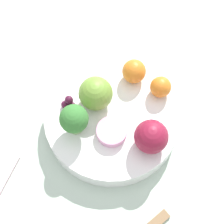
{
  "coord_description": "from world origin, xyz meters",
  "views": [
    {
      "loc": [
        0.27,
        0.07,
        0.66
      ],
      "look_at": [
        0.0,
        0.0,
        0.07
      ],
      "focal_mm": 60.0,
      "sensor_mm": 36.0,
      "label": 1
    }
  ],
  "objects_px": {
    "grape_cluster": "(69,104)",
    "small_cup": "(112,132)",
    "orange_front": "(161,87)",
    "orange_back": "(134,71)",
    "bowl": "(112,119)",
    "apple_red": "(96,93)",
    "apple_green": "(151,137)",
    "broccoli": "(74,120)"
  },
  "relations": [
    {
      "from": "broccoli",
      "to": "grape_cluster",
      "type": "xyz_separation_m",
      "value": [
        -0.04,
        -0.02,
        -0.03
      ]
    },
    {
      "from": "apple_red",
      "to": "grape_cluster",
      "type": "distance_m",
      "value": 0.05
    },
    {
      "from": "orange_front",
      "to": "orange_back",
      "type": "relative_size",
      "value": 0.88
    },
    {
      "from": "bowl",
      "to": "small_cup",
      "type": "relative_size",
      "value": 4.61
    },
    {
      "from": "orange_front",
      "to": "small_cup",
      "type": "distance_m",
      "value": 0.12
    },
    {
      "from": "bowl",
      "to": "apple_red",
      "type": "xyz_separation_m",
      "value": [
        -0.02,
        -0.03,
        0.05
      ]
    },
    {
      "from": "bowl",
      "to": "grape_cluster",
      "type": "bearing_deg",
      "value": -86.69
    },
    {
      "from": "apple_green",
      "to": "small_cup",
      "type": "xyz_separation_m",
      "value": [
        -0.0,
        -0.07,
        -0.02
      ]
    },
    {
      "from": "bowl",
      "to": "orange_back",
      "type": "distance_m",
      "value": 0.1
    },
    {
      "from": "small_cup",
      "to": "orange_back",
      "type": "bearing_deg",
      "value": 174.51
    },
    {
      "from": "apple_green",
      "to": "small_cup",
      "type": "height_order",
      "value": "apple_green"
    },
    {
      "from": "apple_green",
      "to": "orange_back",
      "type": "bearing_deg",
      "value": -154.94
    },
    {
      "from": "apple_red",
      "to": "apple_green",
      "type": "bearing_deg",
      "value": 63.57
    },
    {
      "from": "grape_cluster",
      "to": "bowl",
      "type": "bearing_deg",
      "value": 93.31
    },
    {
      "from": "broccoli",
      "to": "apple_green",
      "type": "bearing_deg",
      "value": 92.35
    },
    {
      "from": "grape_cluster",
      "to": "small_cup",
      "type": "relative_size",
      "value": 0.53
    },
    {
      "from": "apple_green",
      "to": "orange_back",
      "type": "xyz_separation_m",
      "value": [
        -0.12,
        -0.06,
        -0.01
      ]
    },
    {
      "from": "broccoli",
      "to": "orange_back",
      "type": "distance_m",
      "value": 0.15
    },
    {
      "from": "apple_red",
      "to": "orange_back",
      "type": "bearing_deg",
      "value": 140.44
    },
    {
      "from": "apple_green",
      "to": "grape_cluster",
      "type": "bearing_deg",
      "value": -101.67
    },
    {
      "from": "orange_front",
      "to": "small_cup",
      "type": "height_order",
      "value": "orange_front"
    },
    {
      "from": "apple_green",
      "to": "orange_back",
      "type": "relative_size",
      "value": 1.33
    },
    {
      "from": "broccoli",
      "to": "apple_red",
      "type": "relative_size",
      "value": 1.09
    },
    {
      "from": "bowl",
      "to": "grape_cluster",
      "type": "distance_m",
      "value": 0.08
    },
    {
      "from": "orange_back",
      "to": "grape_cluster",
      "type": "xyz_separation_m",
      "value": [
        0.09,
        -0.1,
        -0.01
      ]
    },
    {
      "from": "bowl",
      "to": "small_cup",
      "type": "distance_m",
      "value": 0.05
    },
    {
      "from": "apple_red",
      "to": "apple_green",
      "type": "height_order",
      "value": "apple_red"
    },
    {
      "from": "grape_cluster",
      "to": "small_cup",
      "type": "xyz_separation_m",
      "value": [
        0.03,
        0.09,
        -0.0
      ]
    },
    {
      "from": "apple_red",
      "to": "orange_front",
      "type": "relative_size",
      "value": 1.57
    },
    {
      "from": "apple_green",
      "to": "small_cup",
      "type": "distance_m",
      "value": 0.07
    },
    {
      "from": "apple_red",
      "to": "grape_cluster",
      "type": "relative_size",
      "value": 2.16
    },
    {
      "from": "orange_front",
      "to": "orange_back",
      "type": "height_order",
      "value": "orange_back"
    },
    {
      "from": "broccoli",
      "to": "orange_front",
      "type": "height_order",
      "value": "broccoli"
    },
    {
      "from": "apple_red",
      "to": "orange_front",
      "type": "xyz_separation_m",
      "value": [
        -0.05,
        0.11,
        -0.01
      ]
    },
    {
      "from": "orange_front",
      "to": "orange_back",
      "type": "bearing_deg",
      "value": -109.19
    },
    {
      "from": "broccoli",
      "to": "grape_cluster",
      "type": "distance_m",
      "value": 0.05
    },
    {
      "from": "broccoli",
      "to": "orange_back",
      "type": "relative_size",
      "value": 1.5
    },
    {
      "from": "apple_green",
      "to": "bowl",
      "type": "bearing_deg",
      "value": -115.54
    },
    {
      "from": "apple_green",
      "to": "orange_front",
      "type": "xyz_separation_m",
      "value": [
        -0.1,
        -0.0,
        -0.01
      ]
    },
    {
      "from": "bowl",
      "to": "small_cup",
      "type": "height_order",
      "value": "small_cup"
    },
    {
      "from": "broccoli",
      "to": "bowl",
      "type": "bearing_deg",
      "value": 127.52
    },
    {
      "from": "orange_front",
      "to": "grape_cluster",
      "type": "bearing_deg",
      "value": -65.22
    }
  ]
}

